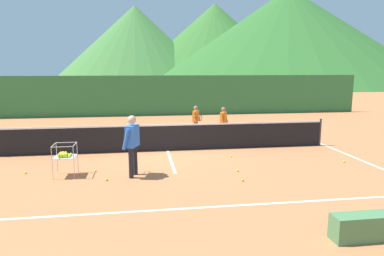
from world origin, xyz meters
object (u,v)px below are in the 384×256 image
Objects in this scene: student_1 at (223,120)px; tennis_ball_6 at (243,180)px; instructor at (132,140)px; tennis_ball_0 at (237,170)px; tennis_ball_3 at (26,173)px; tennis_ball_5 at (344,161)px; ball_cart at (64,155)px; courtside_bench at (373,226)px; tennis_ball_1 at (231,156)px; tennis_net at (167,137)px; tennis_ball_4 at (95,171)px; tennis_ball_2 at (107,180)px; student_0 at (196,118)px.

tennis_ball_6 is at bearing -98.45° from student_1.
tennis_ball_0 is at bearing -0.15° from instructor.
tennis_ball_3 is 9.64m from tennis_ball_5.
courtside_bench is at bearing -36.73° from ball_cart.
tennis_ball_1 is 1.00× the size of tennis_ball_5.
instructor is at bearing 134.81° from courtside_bench.
tennis_ball_5 is at bearing 7.27° from tennis_ball_0.
instructor is 6.04m from courtside_bench.
tennis_net is 3.41m from tennis_ball_0.
student_1 reaches higher than tennis_ball_4.
tennis_ball_3 is at bearing -171.17° from tennis_ball_1.
tennis_ball_4 is at bearing 19.41° from ball_cart.
courtside_bench is (4.91, -3.93, 0.20)m from tennis_ball_2.
tennis_ball_5 is at bearing -0.78° from tennis_ball_4.
instructor is at bearing -153.27° from tennis_ball_1.
instructor reaches higher than tennis_ball_5.
student_0 is at bearing 129.13° from tennis_ball_5.
courtside_bench is at bearing -38.67° from tennis_ball_2.
tennis_ball_2 and tennis_ball_3 have the same top height.
tennis_ball_0 is (-0.74, -4.83, -0.77)m from student_1.
tennis_ball_1 is 1.00× the size of tennis_ball_2.
tennis_ball_1 is at bearing 81.24° from tennis_ball_0.
instructor reaches higher than tennis_ball_2.
tennis_net is at bearing 113.17° from courtside_bench.
courtside_bench reaches higher than tennis_ball_0.
tennis_ball_3 is at bearing 178.81° from tennis_ball_5.
tennis_ball_3 is (-4.20, -2.20, -0.47)m from tennis_net.
tennis_ball_3 is (-6.26, -0.97, 0.00)m from tennis_ball_1.
student_1 is at bearing 123.53° from tennis_ball_5.
ball_cart reaches higher than tennis_ball_2.
student_1 is (1.09, -0.54, -0.01)m from student_0.
ball_cart reaches higher than courtside_bench.
student_1 is at bearing 31.68° from tennis_ball_3.
courtside_bench reaches higher than tennis_ball_1.
tennis_ball_6 is at bearing -87.72° from student_0.
tennis_ball_2 is 1.00× the size of tennis_ball_4.
instructor is at bearing -127.66° from student_1.
tennis_ball_0 is at bearing -98.76° from tennis_ball_1.
student_0 is 3.85m from tennis_ball_1.
student_1 is at bearing 93.14° from courtside_bench.
student_1 is at bearing 81.31° from tennis_ball_1.
tennis_ball_6 is (-0.36, -2.51, 0.00)m from tennis_ball_1.
tennis_ball_4 is at bearing 179.22° from tennis_ball_5.
instructor reaches higher than tennis_ball_3.
tennis_ball_0 is (0.36, -5.36, -0.78)m from student_0.
tennis_ball_4 is (-4.32, -1.07, 0.00)m from tennis_ball_1.
tennis_net is 6.97× the size of instructor.
student_1 is 19.60× the size of tennis_ball_0.
instructor is at bearing 179.85° from tennis_ball_0.
courtside_bench is at bearing -34.09° from tennis_ball_3.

